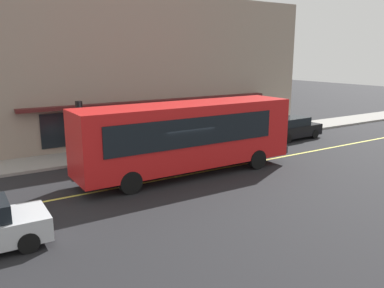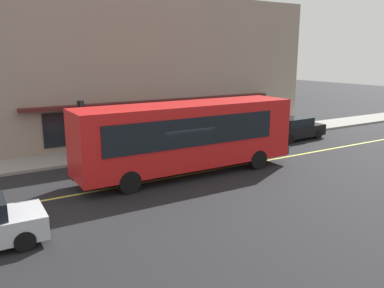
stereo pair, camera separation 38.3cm
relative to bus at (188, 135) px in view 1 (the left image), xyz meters
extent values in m
plane|color=black|center=(-0.62, -0.12, -1.99)|extent=(120.00, 120.00, 0.00)
cube|color=gray|center=(-0.62, 5.68, -1.91)|extent=(80.00, 2.88, 0.15)
cube|color=#D8D14C|center=(-0.62, -0.12, -1.98)|extent=(36.00, 0.16, 0.01)
cube|color=gray|center=(2.02, 11.61, 2.81)|extent=(24.80, 8.97, 9.59)
cube|color=#4C1919|center=(2.02, 6.87, 0.81)|extent=(17.36, 0.70, 0.20)
cube|color=black|center=(2.02, 7.09, -0.49)|extent=(14.88, 0.08, 2.00)
cube|color=red|center=(-0.04, 0.00, 0.01)|extent=(11.01, 2.54, 3.00)
cube|color=black|center=(5.41, -0.02, 0.37)|extent=(0.13, 2.10, 1.80)
cube|color=black|center=(-0.33, 1.27, 0.37)|extent=(8.80, 0.09, 1.32)
cube|color=black|center=(-0.34, -1.27, 0.37)|extent=(8.80, 0.09, 1.32)
cube|color=#0CF259|center=(5.48, -0.02, 1.26)|extent=(0.09, 1.90, 0.36)
cube|color=#2D2D33|center=(5.51, -0.02, -1.24)|extent=(0.17, 2.40, 0.40)
cylinder|color=black|center=(3.49, 1.12, -1.49)|extent=(1.00, 0.30, 1.00)
cylinder|color=black|center=(3.48, -1.14, -1.49)|extent=(1.00, 0.30, 1.00)
cylinder|color=black|center=(-3.55, 1.14, -1.49)|extent=(1.00, 0.30, 1.00)
cylinder|color=black|center=(-3.56, -1.12, -1.49)|extent=(1.00, 0.30, 1.00)
cylinder|color=#2D2D33|center=(-3.75, 4.85, -0.24)|extent=(0.12, 0.12, 3.20)
cube|color=black|center=(-3.75, 5.05, 0.91)|extent=(0.30, 0.30, 0.90)
sphere|color=red|center=(-3.75, 5.22, 1.18)|extent=(0.18, 0.18, 0.18)
sphere|color=orange|center=(-3.75, 5.22, 0.91)|extent=(0.18, 0.18, 0.18)
sphere|color=green|center=(-3.75, 5.22, 0.64)|extent=(0.18, 0.18, 0.18)
cube|color=white|center=(-2.04, 3.13, -1.39)|extent=(4.33, 1.86, 0.75)
cube|color=black|center=(-1.89, 3.13, -0.74)|extent=(2.43, 1.55, 0.55)
cylinder|color=black|center=(-3.47, 2.33, -1.67)|extent=(0.64, 0.23, 0.64)
cylinder|color=black|center=(-3.44, 3.97, -1.67)|extent=(0.64, 0.23, 0.64)
cylinder|color=black|center=(-0.63, 2.29, -1.67)|extent=(0.64, 0.23, 0.64)
cylinder|color=black|center=(-0.61, 3.93, -1.67)|extent=(0.64, 0.23, 0.64)
cylinder|color=black|center=(-8.17, -2.57, -1.67)|extent=(0.64, 0.23, 0.64)
cylinder|color=black|center=(-8.20, -4.21, -1.67)|extent=(0.64, 0.23, 0.64)
cube|color=black|center=(10.54, 3.16, -1.39)|extent=(4.39, 2.02, 0.75)
cube|color=black|center=(10.39, 3.16, -0.74)|extent=(2.48, 1.63, 0.55)
cylinder|color=black|center=(11.92, 4.06, -1.67)|extent=(0.65, 0.25, 0.64)
cylinder|color=black|center=(12.00, 2.42, -1.67)|extent=(0.65, 0.25, 0.64)
cylinder|color=black|center=(9.08, 3.91, -1.67)|extent=(0.65, 0.25, 0.64)
cylinder|color=black|center=(9.17, 2.27, -1.67)|extent=(0.65, 0.25, 0.64)
cylinder|color=black|center=(3.76, 5.84, -1.40)|extent=(0.18, 0.18, 0.87)
cylinder|color=#594C47|center=(3.76, 5.84, -0.62)|extent=(0.34, 0.34, 0.69)
sphere|color=tan|center=(3.76, 5.84, -0.15)|extent=(0.24, 0.24, 0.24)
camera|label=1|loc=(-9.83, -15.88, 3.80)|focal=36.79mm
camera|label=2|loc=(-9.51, -16.08, 3.80)|focal=36.79mm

